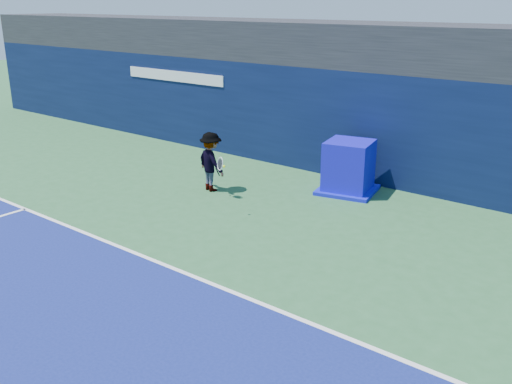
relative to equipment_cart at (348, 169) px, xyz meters
The scene contains 7 objects.
ground 9.09m from the equipment_cart, 92.63° to the right, with size 80.00×80.00×0.00m, color #2A5E33.
baseline 6.10m from the equipment_cart, 93.93° to the right, with size 24.00×0.10×0.01m, color white.
stadium_band 3.87m from the equipment_cart, 99.67° to the left, with size 36.00×3.00×1.20m, color black.
back_wall_assembly 1.74m from the equipment_cart, 106.26° to the left, with size 36.00×1.03×3.00m.
equipment_cart is the anchor object (origin of this frame).
tennis_player 3.60m from the equipment_cart, 143.33° to the right, with size 1.30×0.84×1.57m.
tennis_ball 3.65m from the equipment_cart, 112.34° to the right, with size 0.06×0.06×0.06m.
Camera 1 is at (7.44, -3.62, 4.81)m, focal length 40.00 mm.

